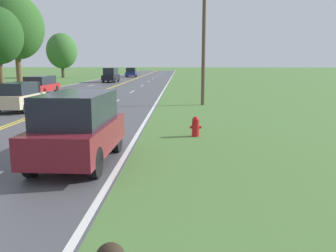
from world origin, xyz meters
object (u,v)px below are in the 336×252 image
car_black_van_receding (111,75)px  car_maroon_suv_approaching (78,127)px  car_dark_blue_van_distant (131,72)px  fire_hydrant (196,126)px  tree_behind_sign (16,28)px  car_red_van_mid_far (41,85)px  tree_left_verge (62,51)px  car_champagne_hatchback_mid_near (19,96)px

car_black_van_receding → car_maroon_suv_approaching: bearing=-168.1°
car_black_van_receding → car_dark_blue_van_distant: car_black_van_receding is taller
fire_hydrant → tree_behind_sign: 40.73m
tree_behind_sign → car_red_van_mid_far: (9.10, -15.88, -6.40)m
car_maroon_suv_approaching → tree_left_verge: bearing=-159.9°
fire_hydrant → car_maroon_suv_approaching: 5.17m
car_champagne_hatchback_mid_near → car_black_van_receding: 30.25m
tree_left_verge → car_black_van_receding: tree_left_verge is taller
car_maroon_suv_approaching → car_black_van_receding: bearing=-168.8°
car_maroon_suv_approaching → car_champagne_hatchback_mid_near: (-6.53, 10.65, -0.18)m
car_champagne_hatchback_mid_near → car_black_van_receding: (-0.47, 30.25, 0.19)m
tree_behind_sign → car_dark_blue_van_distant: bearing=61.6°
tree_behind_sign → car_red_van_mid_far: bearing=-60.2°
fire_hydrant → car_champagne_hatchback_mid_near: car_champagne_hatchback_mid_near is taller
tree_behind_sign → car_champagne_hatchback_mid_near: 29.99m
tree_behind_sign → car_red_van_mid_far: 19.39m
car_dark_blue_van_distant → tree_behind_sign: bearing=149.9°
car_red_van_mid_far → car_champagne_hatchback_mid_near: bearing=-163.8°
car_maroon_suv_approaching → car_dark_blue_van_distant: size_ratio=0.93×
car_red_van_mid_far → car_maroon_suv_approaching: bearing=-155.3°
car_champagne_hatchback_mid_near → car_dark_blue_van_distant: size_ratio=0.79×
fire_hydrant → tree_left_verge: tree_left_verge is taller
fire_hydrant → car_red_van_mid_far: size_ratio=0.16×
tree_behind_sign → car_dark_blue_van_distant: 25.93m
car_black_van_receding → tree_left_verge: bearing=40.7°
car_champagne_hatchback_mid_near → car_dark_blue_van_distant: car_dark_blue_van_distant is taller
car_dark_blue_van_distant → car_champagne_hatchback_mid_near: bearing=178.5°
car_maroon_suv_approaching → car_champagne_hatchback_mid_near: 12.50m
tree_behind_sign → fire_hydrant: bearing=-56.7°
car_maroon_suv_approaching → car_black_van_receding: size_ratio=0.95×
tree_left_verge → car_dark_blue_van_distant: size_ratio=1.76×
tree_left_verge → tree_behind_sign: bearing=-89.5°
fire_hydrant → car_dark_blue_van_distant: 56.57m
tree_left_verge → car_maroon_suv_approaching: 58.91m
car_maroon_suv_approaching → car_black_van_receding: (-7.01, 40.90, 0.01)m
car_red_van_mid_far → car_black_van_receding: 19.60m
car_champagne_hatchback_mid_near → tree_behind_sign: bearing=26.2°
tree_left_verge → car_champagne_hatchback_mid_near: 46.86m
tree_left_verge → car_dark_blue_van_distant: tree_left_verge is taller
car_black_van_receding → fire_hydrant: bearing=-162.1°
car_maroon_suv_approaching → car_dark_blue_van_distant: bearing=-172.1°
fire_hydrant → car_red_van_mid_far: 21.91m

